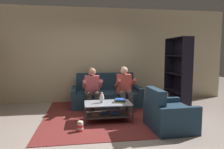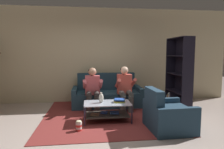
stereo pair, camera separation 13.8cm
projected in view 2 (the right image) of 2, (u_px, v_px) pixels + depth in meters
The scene contains 12 objects.
ground at pixel (106, 129), 3.99m from camera, with size 16.80×16.80×0.00m, color #B5A399.
back_partition at pixel (99, 55), 6.27m from camera, with size 8.40×0.12×2.90m, color beige.
couch at pixel (107, 95), 5.79m from camera, with size 1.97×0.86×0.92m.
person_seated_left at pixel (93, 88), 5.19m from camera, with size 0.50×0.58×1.13m.
person_seated_right at pixel (125, 87), 5.29m from camera, with size 0.50×0.58×1.16m.
coffee_table at pixel (107, 109), 4.46m from camera, with size 1.03×0.60×0.42m.
area_rug at pixel (108, 113), 5.03m from camera, with size 3.06×3.27×0.01m.
vase at pixel (101, 98), 4.43m from camera, with size 0.11×0.11×0.23m.
book_stack at pixel (119, 100), 4.48m from camera, with size 0.26×0.22×0.08m.
bookshelf at pixel (179, 78), 5.40m from camera, with size 0.33×1.00×1.93m.
armchair at pixel (167, 116), 3.94m from camera, with size 0.84×0.92×0.83m.
popcorn_tub at pixel (79, 126), 3.88m from camera, with size 0.12×0.12×0.21m.
Camera 2 is at (-0.36, -3.84, 1.51)m, focal length 32.00 mm.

